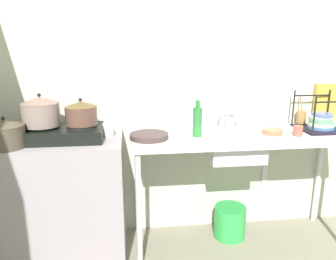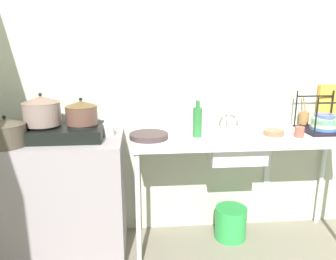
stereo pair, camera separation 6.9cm
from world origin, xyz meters
The scene contains 19 objects.
wall_back centered at (0.00, 1.48, 1.21)m, with size 4.67×0.10×2.41m, color #B8BCA7.
wall_metal_strip centered at (0.23, 1.43, 1.33)m, with size 0.05×0.01×1.93m, color silver.
counter_concrete centered at (-1.44, 1.16, 0.45)m, with size 0.93×0.56×0.90m, color gray.
counter_sink centered at (-0.08, 1.16, 0.83)m, with size 1.66×0.56×0.90m.
stove centered at (-1.38, 1.16, 0.95)m, with size 0.56×0.36×0.10m.
pot_on_left_burner centered at (-1.51, 1.16, 1.11)m, with size 0.25×0.25×0.22m.
pot_on_right_burner centered at (-1.25, 1.16, 1.09)m, with size 0.22×0.22×0.19m.
pot_beside_stove centered at (-1.71, 1.01, 0.99)m, with size 0.25×0.25×0.20m.
percolator centered at (-1.08, 1.21, 0.98)m, with size 0.09×0.09×0.15m.
sink_basin centered at (-0.16, 1.13, 0.82)m, with size 0.39×0.36×0.18m, color silver.
faucet centered at (-0.15, 1.27, 1.05)m, with size 0.17×0.09×0.24m.
frying_pan centered at (-0.78, 1.11, 0.92)m, with size 0.27×0.27×0.04m, color #3D2E2F.
dish_rack centered at (0.55, 1.20, 0.96)m, with size 0.32×0.33×0.29m.
cup_by_rack centered at (0.29, 1.05, 0.94)m, with size 0.07×0.07×0.07m, color #B24D3E.
small_bowl_on_drainboard centered at (0.13, 1.12, 0.92)m, with size 0.15×0.15×0.04m, color #BF5D3F.
bottle_by_sink centered at (-0.44, 1.12, 1.02)m, with size 0.07×0.07×0.26m.
cereal_box centered at (0.68, 1.39, 1.07)m, with size 0.17×0.05×0.33m, color gold.
utensil_jar centered at (0.48, 1.38, 0.96)m, with size 0.07×0.07×0.24m.
bucket_on_floor centered at (-0.12, 1.23, 0.13)m, with size 0.25×0.25×0.26m, color green.
Camera 1 is at (-0.91, -1.11, 1.55)m, focal length 35.10 mm.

